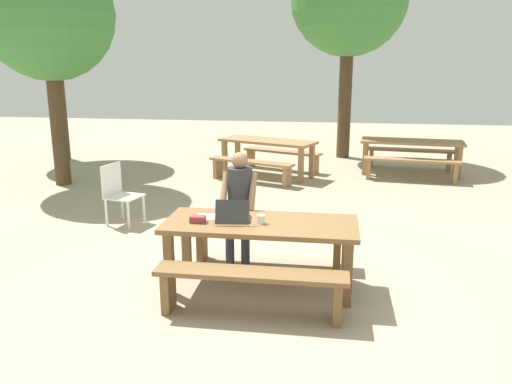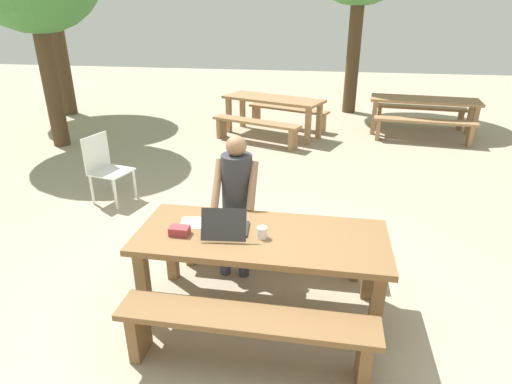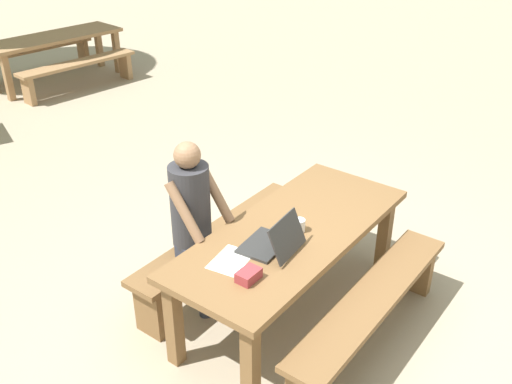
{
  "view_description": "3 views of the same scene",
  "coord_description": "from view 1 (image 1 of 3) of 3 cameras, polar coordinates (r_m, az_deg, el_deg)",
  "views": [
    {
      "loc": [
        0.69,
        -4.97,
        2.32
      ],
      "look_at": [
        -0.09,
        0.25,
        0.97
      ],
      "focal_mm": 36.11,
      "sensor_mm": 36.0,
      "label": 1
    },
    {
      "loc": [
        0.44,
        -2.88,
        2.35
      ],
      "look_at": [
        -0.09,
        0.25,
        0.97
      ],
      "focal_mm": 29.74,
      "sensor_mm": 36.0,
      "label": 2
    },
    {
      "loc": [
        -2.86,
        -1.84,
        2.89
      ],
      "look_at": [
        -0.09,
        0.25,
        0.97
      ],
      "focal_mm": 40.68,
      "sensor_mm": 36.0,
      "label": 3
    }
  ],
  "objects": [
    {
      "name": "ground_plane",
      "position": [
        5.53,
        0.5,
        -10.45
      ],
      "size": [
        30.0,
        30.0,
        0.0
      ],
      "primitive_type": "plane",
      "color": "tan"
    },
    {
      "name": "picnic_table_front",
      "position": [
        5.3,
        0.51,
        -4.37
      ],
      "size": [
        1.97,
        0.83,
        0.72
      ],
      "color": "brown",
      "rests_on": "ground"
    },
    {
      "name": "bench_near",
      "position": [
        4.81,
        -0.58,
        -9.98
      ],
      "size": [
        1.79,
        0.3,
        0.45
      ],
      "color": "brown",
      "rests_on": "ground"
    },
    {
      "name": "bench_far",
      "position": [
        5.99,
        1.37,
        -4.94
      ],
      "size": [
        1.79,
        0.3,
        0.45
      ],
      "color": "brown",
      "rests_on": "ground"
    },
    {
      "name": "laptop",
      "position": [
        5.26,
        -2.53,
        -2.69
      ],
      "size": [
        0.38,
        0.38,
        0.25
      ],
      "rotation": [
        0.0,
        0.0,
        3.24
      ],
      "color": "#2D2D2D",
      "rests_on": "picnic_table_front"
    },
    {
      "name": "small_pouch",
      "position": [
        5.28,
        -6.46,
        -3.01
      ],
      "size": [
        0.15,
        0.1,
        0.07
      ],
      "color": "#993338",
      "rests_on": "picnic_table_front"
    },
    {
      "name": "paper_sheet",
      "position": [
        5.46,
        -4.97,
        -2.72
      ],
      "size": [
        0.33,
        0.26,
        0.0
      ],
      "rotation": [
        0.0,
        0.0,
        0.16
      ],
      "color": "white",
      "rests_on": "picnic_table_front"
    },
    {
      "name": "coffee_mug",
      "position": [
        5.2,
        0.58,
        -3.04
      ],
      "size": [
        0.08,
        0.08,
        0.09
      ],
      "color": "white",
      "rests_on": "picnic_table_front"
    },
    {
      "name": "person_seated",
      "position": [
        5.88,
        -1.84,
        -1.01
      ],
      "size": [
        0.39,
        0.4,
        1.32
      ],
      "color": "#333847",
      "rests_on": "ground"
    },
    {
      "name": "plastic_chair",
      "position": [
        7.7,
        -14.9,
        -0.07
      ],
      "size": [
        0.53,
        0.53,
        0.88
      ],
      "rotation": [
        0.0,
        0.0,
        1.33
      ],
      "color": "white",
      "rests_on": "ground"
    },
    {
      "name": "picnic_table_mid",
      "position": [
        10.54,
        1.28,
        5.17
      ],
      "size": [
        2.09,
        1.38,
        0.75
      ],
      "rotation": [
        0.0,
        0.0,
        -0.37
      ],
      "color": "#9E754C",
      "rests_on": "ground"
    },
    {
      "name": "bench_mid_south",
      "position": [
        10.03,
        -0.55,
        2.92
      ],
      "size": [
        1.75,
        0.92,
        0.43
      ],
      "rotation": [
        0.0,
        0.0,
        -0.37
      ],
      "color": "#9E754C",
      "rests_on": "ground"
    },
    {
      "name": "bench_mid_north",
      "position": [
        11.18,
        2.9,
        4.09
      ],
      "size": [
        1.75,
        0.92,
        0.43
      ],
      "rotation": [
        0.0,
        0.0,
        -0.37
      ],
      "color": "#9E754C",
      "rests_on": "ground"
    },
    {
      "name": "picnic_table_rear",
      "position": [
        11.14,
        16.86,
        4.94
      ],
      "size": [
        2.11,
        0.93,
        0.72
      ],
      "rotation": [
        0.0,
        0.0,
        -0.11
      ],
      "color": "#9E754C",
      "rests_on": "ground"
    },
    {
      "name": "bench_rear_south",
      "position": [
        10.59,
        16.84,
        2.95
      ],
      "size": [
        1.86,
        0.5,
        0.44
      ],
      "rotation": [
        0.0,
        0.0,
        -0.11
      ],
      "color": "#9E754C",
      "rests_on": "ground"
    },
    {
      "name": "bench_rear_north",
      "position": [
        11.78,
        16.68,
        4.08
      ],
      "size": [
        1.86,
        0.5,
        0.44
      ],
      "rotation": [
        0.0,
        0.0,
        -0.11
      ],
      "color": "#9E754C",
      "rests_on": "ground"
    },
    {
      "name": "tree_left",
      "position": [
        10.38,
        -22.06,
        17.68
      ],
      "size": [
        2.37,
        2.37,
        4.31
      ],
      "color": "#4C3823",
      "rests_on": "ground"
    },
    {
      "name": "tree_rear",
      "position": [
        13.1,
        -21.99,
        18.69
      ],
      "size": [
        2.53,
        2.53,
        4.84
      ],
      "color": "#4C3823",
      "rests_on": "ground"
    }
  ]
}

